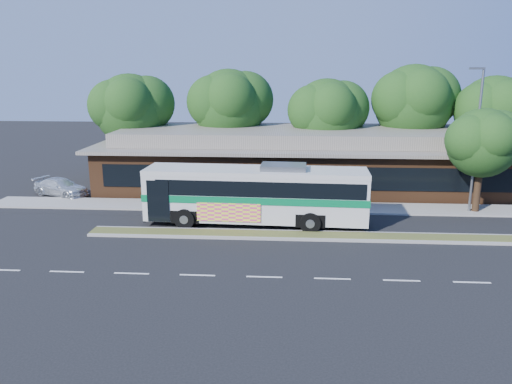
% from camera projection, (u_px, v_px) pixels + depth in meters
% --- Properties ---
extents(ground, '(120.00, 120.00, 0.00)m').
position_uv_depth(ground, '(325.00, 241.00, 26.77)').
color(ground, black).
rests_on(ground, ground).
extents(median_strip, '(26.00, 1.10, 0.15)m').
position_uv_depth(median_strip, '(324.00, 236.00, 27.33)').
color(median_strip, '#424D20').
rests_on(median_strip, ground).
extents(sidewalk, '(44.00, 2.60, 0.12)m').
position_uv_depth(sidewalk, '(318.00, 208.00, 32.95)').
color(sidewalk, gray).
rests_on(sidewalk, ground).
extents(parking_lot, '(14.00, 12.00, 0.01)m').
position_uv_depth(parking_lot, '(75.00, 191.00, 37.58)').
color(parking_lot, black).
rests_on(parking_lot, ground).
extents(plaza_building, '(33.20, 11.20, 4.45)m').
position_uv_depth(plaza_building, '(314.00, 159.00, 38.83)').
color(plaza_building, '#512E19').
rests_on(plaza_building, ground).
extents(lamp_post, '(0.93, 0.18, 9.07)m').
position_uv_depth(lamp_post, '(476.00, 137.00, 30.80)').
color(lamp_post, slate).
rests_on(lamp_post, ground).
extents(tree_bg_a, '(6.47, 5.80, 8.63)m').
position_uv_depth(tree_bg_a, '(136.00, 108.00, 40.93)').
color(tree_bg_a, black).
rests_on(tree_bg_a, ground).
extents(tree_bg_b, '(6.69, 6.00, 9.00)m').
position_uv_depth(tree_bg_b, '(234.00, 104.00, 41.34)').
color(tree_bg_b, black).
rests_on(tree_bg_b, ground).
extents(tree_bg_c, '(6.24, 5.60, 8.26)m').
position_uv_depth(tree_bg_c, '(332.00, 112.00, 39.99)').
color(tree_bg_c, black).
rests_on(tree_bg_c, ground).
extents(tree_bg_d, '(6.91, 6.20, 9.37)m').
position_uv_depth(tree_bg_d, '(418.00, 101.00, 40.33)').
color(tree_bg_d, black).
rests_on(tree_bg_d, ground).
extents(tree_bg_e, '(6.47, 5.80, 8.50)m').
position_uv_depth(tree_bg_e, '(498.00, 111.00, 39.14)').
color(tree_bg_e, black).
rests_on(tree_bg_e, ground).
extents(transit_bus, '(13.07, 3.44, 3.64)m').
position_uv_depth(transit_bus, '(257.00, 191.00, 29.18)').
color(transit_bus, beige).
rests_on(transit_bus, ground).
extents(sedan, '(4.66, 3.26, 1.25)m').
position_uv_depth(sedan, '(61.00, 187.00, 36.14)').
color(sedan, silver).
rests_on(sedan, ground).
extents(sidewalk_tree, '(4.80, 4.30, 6.65)m').
position_uv_depth(sidewalk_tree, '(487.00, 141.00, 30.97)').
color(sidewalk_tree, black).
rests_on(sidewalk_tree, ground).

